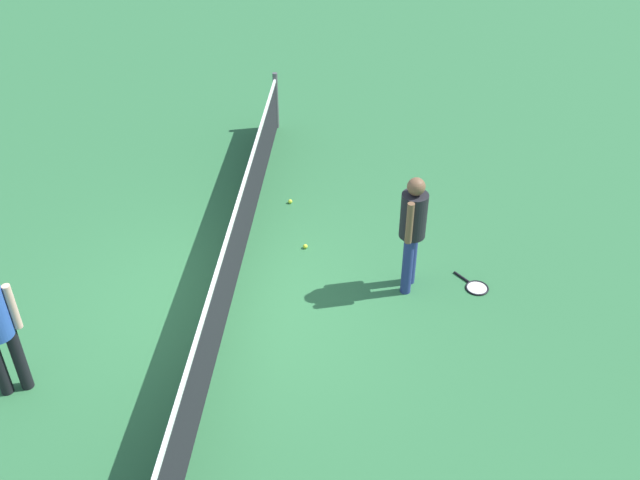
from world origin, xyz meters
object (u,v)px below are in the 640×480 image
tennis_racket_near_player (476,287)px  tennis_ball_midcourt (305,246)px  player_near_side (413,225)px  tennis_ball_near_player (290,201)px

tennis_racket_near_player → tennis_ball_midcourt: 2.48m
player_near_side → tennis_ball_midcourt: bearing=62.5°
player_near_side → tennis_racket_near_player: bearing=-87.4°
tennis_racket_near_player → tennis_ball_near_player: bearing=55.3°
player_near_side → tennis_ball_midcourt: (0.76, 1.45, -0.98)m
tennis_racket_near_player → tennis_ball_midcourt: (0.71, 2.37, 0.02)m
tennis_ball_near_player → tennis_ball_midcourt: bearing=-163.5°
player_near_side → tennis_ball_midcourt: 1.91m
tennis_ball_midcourt → tennis_ball_near_player: bearing=16.5°
tennis_racket_near_player → tennis_ball_midcourt: tennis_ball_midcourt is taller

